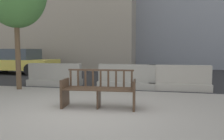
# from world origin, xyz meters

# --- Properties ---
(ground_plane) EXTENTS (200.00, 200.00, 0.00)m
(ground_plane) POSITION_xyz_m (0.00, 0.00, 0.00)
(ground_plane) COLOR gray
(street_asphalt) EXTENTS (120.00, 12.00, 0.01)m
(street_asphalt) POSITION_xyz_m (0.00, 8.70, 0.00)
(street_asphalt) COLOR #28282B
(street_asphalt) RESTS_ON ground
(street_bench) EXTENTS (1.72, 0.64, 0.88)m
(street_bench) POSITION_xyz_m (0.23, 0.43, 0.40)
(street_bench) COLOR #473323
(street_bench) RESTS_ON ground
(jersey_barrier_centre) EXTENTS (2.02, 0.75, 0.84)m
(jersey_barrier_centre) POSITION_xyz_m (0.50, 3.17, 0.34)
(jersey_barrier_centre) COLOR gray
(jersey_barrier_centre) RESTS_ON ground
(jersey_barrier_left) EXTENTS (2.03, 0.76, 0.84)m
(jersey_barrier_left) POSITION_xyz_m (-2.23, 3.16, 0.34)
(jersey_barrier_left) COLOR gray
(jersey_barrier_left) RESTS_ON ground
(jersey_barrier_right) EXTENTS (2.00, 0.69, 0.84)m
(jersey_barrier_right) POSITION_xyz_m (2.27, 3.17, 0.34)
(jersey_barrier_right) COLOR #9E998E
(jersey_barrier_right) RESTS_ON ground
(car_taxi_near) EXTENTS (4.61, 1.96, 1.41)m
(car_taxi_near) POSITION_xyz_m (-6.29, 6.63, 0.68)
(car_taxi_near) COLOR #DBC64C
(car_taxi_near) RESTS_ON ground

